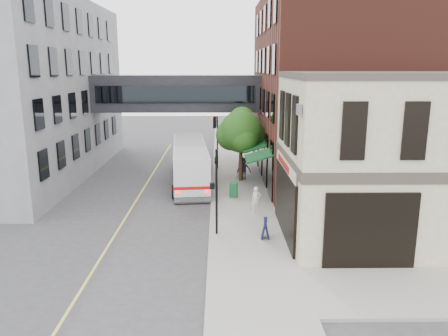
{
  "coord_description": "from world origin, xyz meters",
  "views": [
    {
      "loc": [
        0.52,
        -19.53,
        8.69
      ],
      "look_at": [
        0.81,
        3.82,
        3.27
      ],
      "focal_mm": 35.0,
      "sensor_mm": 36.0,
      "label": 1
    }
  ],
  "objects_px": {
    "bus": "(190,162)",
    "sandwich_board": "(265,228)",
    "newspaper_box": "(233,190)",
    "pedestrian_b": "(242,167)",
    "pedestrian_c": "(244,169)",
    "pedestrian_a": "(256,200)"
  },
  "relations": [
    {
      "from": "sandwich_board",
      "to": "newspaper_box",
      "type": "bearing_deg",
      "value": 106.38
    },
    {
      "from": "bus",
      "to": "pedestrian_c",
      "type": "height_order",
      "value": "bus"
    },
    {
      "from": "bus",
      "to": "pedestrian_a",
      "type": "distance_m",
      "value": 8.66
    },
    {
      "from": "sandwich_board",
      "to": "pedestrian_c",
      "type": "bearing_deg",
      "value": 97.64
    },
    {
      "from": "pedestrian_c",
      "to": "pedestrian_a",
      "type": "bearing_deg",
      "value": -80.49
    },
    {
      "from": "newspaper_box",
      "to": "sandwich_board",
      "type": "xyz_separation_m",
      "value": [
        1.38,
        -7.26,
        0.04
      ]
    },
    {
      "from": "bus",
      "to": "pedestrian_b",
      "type": "height_order",
      "value": "bus"
    },
    {
      "from": "pedestrian_b",
      "to": "pedestrian_c",
      "type": "distance_m",
      "value": 0.71
    },
    {
      "from": "bus",
      "to": "pedestrian_c",
      "type": "bearing_deg",
      "value": 4.84
    },
    {
      "from": "pedestrian_a",
      "to": "pedestrian_b",
      "type": "relative_size",
      "value": 0.9
    },
    {
      "from": "bus",
      "to": "sandwich_board",
      "type": "distance_m",
      "value": 12.44
    },
    {
      "from": "pedestrian_a",
      "to": "sandwich_board",
      "type": "bearing_deg",
      "value": -100.68
    },
    {
      "from": "sandwich_board",
      "to": "pedestrian_b",
      "type": "bearing_deg",
      "value": 98.19
    },
    {
      "from": "pedestrian_b",
      "to": "sandwich_board",
      "type": "relative_size",
      "value": 1.64
    },
    {
      "from": "bus",
      "to": "newspaper_box",
      "type": "height_order",
      "value": "bus"
    },
    {
      "from": "bus",
      "to": "pedestrian_b",
      "type": "distance_m",
      "value": 4.18
    },
    {
      "from": "pedestrian_a",
      "to": "newspaper_box",
      "type": "bearing_deg",
      "value": 99.82
    },
    {
      "from": "pedestrian_b",
      "to": "pedestrian_c",
      "type": "bearing_deg",
      "value": -105.51
    },
    {
      "from": "newspaper_box",
      "to": "pedestrian_a",
      "type": "bearing_deg",
      "value": -56.84
    },
    {
      "from": "pedestrian_c",
      "to": "pedestrian_b",
      "type": "bearing_deg",
      "value": 109.26
    },
    {
      "from": "bus",
      "to": "newspaper_box",
      "type": "bearing_deg",
      "value": -53.38
    },
    {
      "from": "pedestrian_c",
      "to": "bus",
      "type": "bearing_deg",
      "value": -167.88
    }
  ]
}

